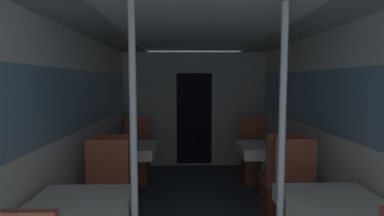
{
  "coord_description": "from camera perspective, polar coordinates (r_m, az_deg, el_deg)",
  "views": [
    {
      "loc": [
        -0.15,
        -1.3,
        1.55
      ],
      "look_at": [
        -0.07,
        2.61,
        1.2
      ],
      "focal_mm": 28.0,
      "sensor_mm": 36.0,
      "label": 1
    }
  ],
  "objects": [
    {
      "name": "chair_right_near_1",
      "position": [
        3.59,
        16.36,
        -15.25
      ],
      "size": [
        0.4,
        0.4,
        1.01
      ],
      "color": "brown",
      "rests_on": "ground_plane"
    },
    {
      "name": "support_pole_left_0",
      "position": [
        2.09,
        -11.02,
        -9.22
      ],
      "size": [
        0.05,
        0.05,
        2.07
      ],
      "color": "silver",
      "rests_on": "ground_plane"
    },
    {
      "name": "dining_table_right_0",
      "position": [
        2.44,
        25.57,
        -17.81
      ],
      "size": [
        0.69,
        0.69,
        0.73
      ],
      "color": "#4C4C51",
      "rests_on": "ground_plane"
    },
    {
      "name": "ceiling_panel",
      "position": [
        3.22,
        1.57,
        15.18
      ],
      "size": [
        2.64,
        6.52,
        0.07
      ],
      "color": "white",
      "rests_on": "wall_left"
    },
    {
      "name": "chair_left_far_1",
      "position": [
        4.67,
        -10.45,
        -10.35
      ],
      "size": [
        0.4,
        0.4,
        1.01
      ],
      "rotation": [
        0.0,
        0.0,
        3.14
      ],
      "color": "brown",
      "rests_on": "ground_plane"
    },
    {
      "name": "support_pole_right_0",
      "position": [
        2.16,
        16.65,
        -8.87
      ],
      "size": [
        0.05,
        0.05,
        2.07
      ],
      "color": "silver",
      "rests_on": "ground_plane"
    },
    {
      "name": "chair_right_far_1",
      "position": [
        4.73,
        11.8,
        -10.18
      ],
      "size": [
        0.4,
        0.4,
        1.01
      ],
      "rotation": [
        0.0,
        0.0,
        3.14
      ],
      "color": "brown",
      "rests_on": "ground_plane"
    },
    {
      "name": "dining_table_left_1",
      "position": [
        4.01,
        -11.96,
        -8.41
      ],
      "size": [
        0.69,
        0.69,
        0.73
      ],
      "color": "#4C4C51",
      "rests_on": "ground_plane"
    },
    {
      "name": "bulkhead_far",
      "position": [
        5.47,
        0.4,
        -0.34
      ],
      "size": [
        2.58,
        0.09,
        2.07
      ],
      "color": "#A8A8A3",
      "rests_on": "ground_plane"
    },
    {
      "name": "wall_left",
      "position": [
        3.4,
        -21.23,
        -3.16
      ],
      "size": [
        0.05,
        6.52,
        2.07
      ],
      "color": "silver",
      "rests_on": "ground_plane"
    },
    {
      "name": "dining_table_right_1",
      "position": [
        4.07,
        13.84,
        -8.23
      ],
      "size": [
        0.69,
        0.69,
        0.73
      ],
      "color": "#4C4C51",
      "rests_on": "ground_plane"
    },
    {
      "name": "wall_right",
      "position": [
        3.52,
        23.5,
        -2.98
      ],
      "size": [
        0.05,
        6.52,
        2.07
      ],
      "color": "silver",
      "rests_on": "ground_plane"
    },
    {
      "name": "chair_left_near_1",
      "position": [
        3.52,
        -13.81,
        -15.64
      ],
      "size": [
        0.4,
        0.4,
        1.01
      ],
      "color": "brown",
      "rests_on": "ground_plane"
    }
  ]
}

